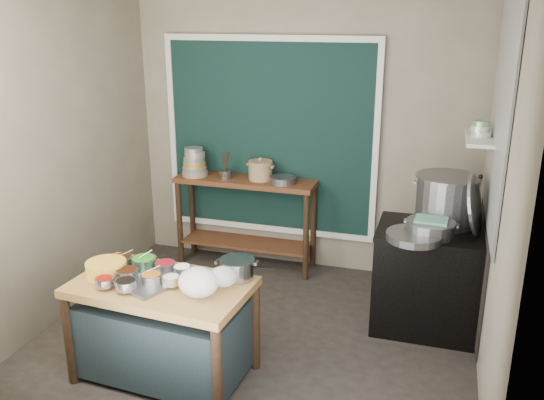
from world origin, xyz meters
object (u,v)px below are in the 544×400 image
(back_counter, at_px, (246,223))
(stove_block, at_px, (430,280))
(prep_table, at_px, (164,330))
(utensil_cup, at_px, (225,174))
(stock_pot, at_px, (446,200))
(steamer, at_px, (431,228))
(yellow_basin, at_px, (106,269))
(ceramic_crock, at_px, (260,171))
(saucepan, at_px, (237,269))
(condiment_tray, at_px, (140,278))

(back_counter, distance_m, stove_block, 2.04)
(prep_table, xyz_separation_m, utensil_cup, (-0.29, 2.00, 0.62))
(stock_pot, xyz_separation_m, steamer, (-0.10, -0.33, -0.14))
(yellow_basin, relative_size, steamer, 0.75)
(stock_pot, bearing_deg, ceramic_crock, 162.29)
(ceramic_crock, distance_m, stock_pot, 1.90)
(back_counter, relative_size, saucepan, 5.52)
(ceramic_crock, relative_size, steamer, 0.66)
(condiment_tray, bearing_deg, stove_block, 33.12)
(back_counter, xyz_separation_m, condiment_tray, (-0.08, -2.02, 0.29))
(prep_table, distance_m, stove_block, 2.23)
(stock_pot, bearing_deg, yellow_basin, -147.21)
(back_counter, bearing_deg, prep_table, -87.54)
(condiment_tray, height_order, saucepan, saucepan)
(condiment_tray, height_order, utensil_cup, utensil_cup)
(utensil_cup, distance_m, stock_pot, 2.23)
(prep_table, xyz_separation_m, ceramic_crock, (0.07, 2.06, 0.66))
(stock_pot, bearing_deg, prep_table, -141.80)
(yellow_basin, xyz_separation_m, utensil_cup, (0.14, 2.01, 0.19))
(saucepan, xyz_separation_m, stock_pot, (1.39, 1.24, 0.27))
(prep_table, distance_m, condiment_tray, 0.42)
(prep_table, height_order, ceramic_crock, ceramic_crock)
(prep_table, distance_m, back_counter, 2.03)
(yellow_basin, distance_m, stock_pot, 2.76)
(stove_block, height_order, saucepan, saucepan)
(utensil_cup, distance_m, steamer, 2.24)
(saucepan, bearing_deg, prep_table, -165.75)
(back_counter, distance_m, ceramic_crock, 0.58)
(prep_table, distance_m, ceramic_crock, 2.16)
(prep_table, distance_m, steamer, 2.19)
(prep_table, xyz_separation_m, condiment_tray, (-0.17, 0.01, 0.39))
(yellow_basin, distance_m, utensil_cup, 2.02)
(prep_table, bearing_deg, condiment_tray, -179.08)
(saucepan, height_order, stock_pot, stock_pot)
(prep_table, height_order, saucepan, saucepan)
(condiment_tray, bearing_deg, yellow_basin, -176.34)
(stove_block, relative_size, ceramic_crock, 3.50)
(steamer, bearing_deg, prep_table, -147.18)
(saucepan, bearing_deg, stove_block, 26.61)
(utensil_cup, relative_size, ceramic_crock, 0.55)
(utensil_cup, bearing_deg, back_counter, 8.06)
(prep_table, xyz_separation_m, stove_block, (1.81, 1.30, 0.05))
(utensil_cup, bearing_deg, stove_block, -18.43)
(yellow_basin, bearing_deg, condiment_tray, 3.66)
(saucepan, bearing_deg, ceramic_crock, 90.94)
(back_counter, distance_m, stock_pot, 2.13)
(ceramic_crock, xyz_separation_m, stock_pot, (1.81, -0.58, 0.05))
(condiment_tray, height_order, ceramic_crock, ceramic_crock)
(prep_table, xyz_separation_m, saucepan, (0.49, 0.24, 0.45))
(yellow_basin, height_order, stock_pot, stock_pot)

